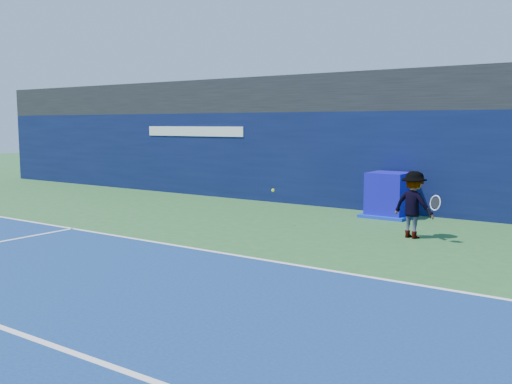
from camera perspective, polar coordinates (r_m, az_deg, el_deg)
ground at (r=9.45m, az=-13.74°, el=-9.55°), size 80.00×80.00×0.00m
baseline at (r=11.58m, az=-2.53°, el=-6.26°), size 24.00×0.10×0.01m
stadium_band at (r=18.79m, az=13.51°, el=9.62°), size 36.00×3.00×1.20m
back_wall_assembly at (r=17.88m, az=12.14°, el=3.07°), size 36.00×1.03×3.00m
equipment_cart at (r=16.60m, az=13.11°, el=-0.44°), size 1.32×1.32×1.26m
tennis_player at (r=13.64m, az=15.48°, el=-1.23°), size 1.28×0.78×1.55m
tennis_ball at (r=14.54m, az=1.70°, el=0.17°), size 0.08×0.08×0.08m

